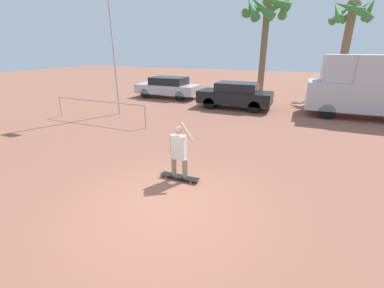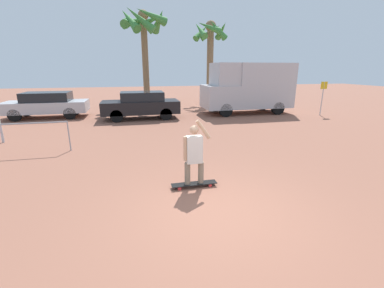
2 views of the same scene
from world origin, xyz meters
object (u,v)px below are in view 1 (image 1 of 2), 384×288
at_px(person_skateboarder, 179,150).
at_px(parked_car_black, 235,95).
at_px(palm_tree_center_background, 266,14).
at_px(flagpole, 112,28).
at_px(parked_car_silver, 168,87).
at_px(palm_tree_near_van, 350,24).
at_px(skateboard, 180,177).
at_px(camper_van, 372,85).

bearing_deg(person_skateboarder, parked_car_black, 95.00).
height_order(palm_tree_center_background, flagpole, flagpole).
bearing_deg(parked_car_silver, flagpole, -91.32).
relative_size(parked_car_black, palm_tree_center_background, 0.62).
height_order(person_skateboarder, palm_tree_near_van, palm_tree_near_van).
bearing_deg(palm_tree_center_background, skateboard, -89.07).
distance_m(person_skateboarder, camper_van, 11.76).
distance_m(camper_van, flagpole, 13.52).
bearing_deg(palm_tree_center_background, flagpole, -124.14).
distance_m(palm_tree_center_background, flagpole, 11.07).
relative_size(person_skateboarder, palm_tree_center_background, 0.23).
xyz_separation_m(parked_car_silver, palm_tree_near_van, (11.47, 4.65, 4.19)).
xyz_separation_m(parked_car_black, palm_tree_near_van, (6.03, 6.25, 4.17)).
relative_size(person_skateboarder, camper_van, 0.28).
bearing_deg(skateboard, palm_tree_near_van, 71.82).
height_order(parked_car_black, palm_tree_near_van, palm_tree_near_van).
relative_size(skateboard, camper_van, 0.20).
height_order(skateboard, person_skateboarder, person_skateboarder).
bearing_deg(flagpole, camper_van, 19.27).
bearing_deg(palm_tree_center_background, camper_van, -36.72).
relative_size(camper_van, parked_car_black, 1.30).
bearing_deg(parked_car_black, camper_van, 3.77).
height_order(parked_car_silver, palm_tree_center_background, palm_tree_center_background).
distance_m(skateboard, parked_car_silver, 12.84).
bearing_deg(flagpole, parked_car_silver, 88.68).
relative_size(camper_van, flagpole, 0.71).
distance_m(camper_van, parked_car_black, 7.00).
bearing_deg(person_skateboarder, skateboard, -0.00).
relative_size(camper_van, palm_tree_center_background, 0.81).
xyz_separation_m(parked_car_black, palm_tree_center_background, (0.60, 5.18, 4.91)).
xyz_separation_m(skateboard, person_skateboarder, (-0.00, 0.00, 0.83)).
distance_m(person_skateboarder, parked_car_silver, 12.82).
distance_m(palm_tree_near_van, palm_tree_center_background, 5.59).
relative_size(person_skateboarder, palm_tree_near_van, 0.24).
distance_m(palm_tree_near_van, flagpole, 15.44).
bearing_deg(camper_van, skateboard, -121.31).
relative_size(palm_tree_near_van, flagpole, 0.82).
height_order(parked_car_black, palm_tree_center_background, palm_tree_center_background).
height_order(skateboard, palm_tree_near_van, palm_tree_near_van).
xyz_separation_m(camper_van, palm_tree_center_background, (-6.33, 4.72, 4.02)).
height_order(parked_car_black, parked_car_silver, parked_car_black).
bearing_deg(person_skateboarder, camper_van, 58.69).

